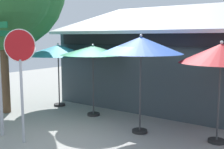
% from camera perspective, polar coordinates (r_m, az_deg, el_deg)
% --- Properties ---
extents(ground_plane, '(28.00, 28.00, 0.10)m').
position_cam_1_polar(ground_plane, '(8.04, -4.91, -12.71)').
color(ground_plane, gray).
extents(cafe_building, '(7.81, 5.40, 4.32)m').
position_cam_1_polar(cafe_building, '(11.96, 10.52, 2.12)').
color(cafe_building, '#333D42').
rests_on(cafe_building, ground).
extents(stop_sign, '(0.73, 0.42, 2.96)m').
position_cam_1_polar(stop_sign, '(7.37, -18.36, 2.20)').
color(stop_sign, '#A8AAB2').
rests_on(stop_sign, ground).
extents(patio_umbrella_teal_left, '(2.60, 2.60, 2.52)m').
position_cam_1_polar(patio_umbrella_teal_left, '(11.13, -11.07, 4.89)').
color(patio_umbrella_teal_left, black).
rests_on(patio_umbrella_teal_left, ground).
extents(patio_umbrella_forest_green_center, '(2.26, 2.26, 2.53)m').
position_cam_1_polar(patio_umbrella_forest_green_center, '(9.55, -3.96, 4.84)').
color(patio_umbrella_forest_green_center, black).
rests_on(patio_umbrella_forest_green_center, ground).
extents(patio_umbrella_royal_blue_right, '(2.36, 2.36, 2.83)m').
position_cam_1_polar(patio_umbrella_royal_blue_right, '(7.79, 5.97, 5.90)').
color(patio_umbrella_royal_blue_right, black).
rests_on(patio_umbrella_royal_blue_right, ground).
extents(patio_umbrella_crimson_far_right, '(2.11, 2.11, 2.66)m').
position_cam_1_polar(patio_umbrella_crimson_far_right, '(7.50, 21.58, 3.94)').
color(patio_umbrella_crimson_far_right, black).
rests_on(patio_umbrella_crimson_far_right, ground).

